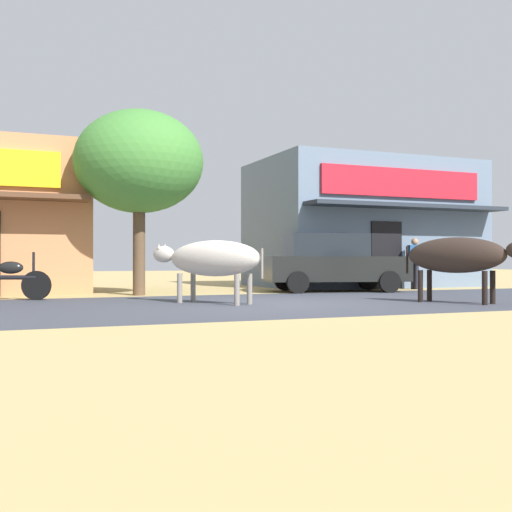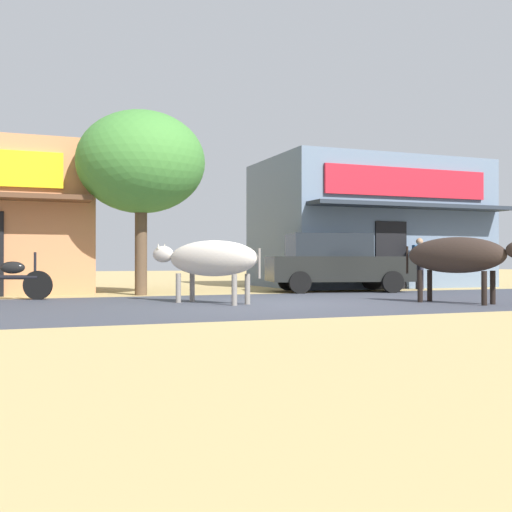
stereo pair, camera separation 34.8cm
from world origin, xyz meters
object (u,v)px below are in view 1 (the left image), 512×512
at_px(parked_hatchback_car, 332,262).
at_px(parked_motorcycle, 10,279).
at_px(cow_near_brown, 211,259).
at_px(pedestrian_by_shop, 415,259).
at_px(cow_far_dark, 459,256).
at_px(roadside_tree, 139,162).

bearing_deg(parked_hatchback_car, parked_motorcycle, -175.70).
xyz_separation_m(cow_near_brown, pedestrian_by_shop, (7.85, 3.73, -0.00)).
relative_size(parked_motorcycle, pedestrian_by_shop, 1.14).
bearing_deg(parked_motorcycle, cow_far_dark, -28.27).
bearing_deg(parked_motorcycle, cow_near_brown, -35.70).
bearing_deg(cow_far_dark, pedestrian_by_shop, 61.46).
relative_size(cow_near_brown, pedestrian_by_shop, 1.63).
xyz_separation_m(parked_hatchback_car, pedestrian_by_shop, (3.10, 0.32, 0.08)).
xyz_separation_m(parked_motorcycle, cow_near_brown, (3.84, -2.76, 0.44)).
distance_m(parked_hatchback_car, parked_motorcycle, 8.62).
relative_size(parked_motorcycle, cow_near_brown, 0.70).
xyz_separation_m(parked_motorcycle, pedestrian_by_shop, (11.69, 0.97, 0.44)).
bearing_deg(parked_hatchback_car, cow_near_brown, -144.35).
xyz_separation_m(roadside_tree, cow_far_dark, (5.55, -5.46, -2.40)).
xyz_separation_m(cow_far_dark, pedestrian_by_shop, (3.05, 5.61, -0.07)).
height_order(roadside_tree, cow_near_brown, roadside_tree).
bearing_deg(roadside_tree, cow_near_brown, -78.12).
distance_m(parked_motorcycle, cow_near_brown, 4.75).
bearing_deg(cow_near_brown, pedestrian_by_shop, 25.41).
xyz_separation_m(parked_hatchback_car, parked_motorcycle, (-8.59, -0.65, -0.36)).
relative_size(roadside_tree, cow_near_brown, 1.83).
distance_m(parked_hatchback_car, pedestrian_by_shop, 3.12).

